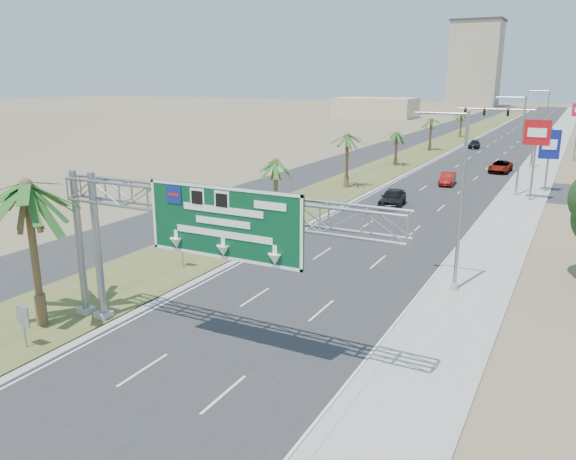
{
  "coord_description": "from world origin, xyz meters",
  "views": [
    {
      "loc": [
        12.96,
        -8.68,
        11.62
      ],
      "look_at": [
        0.22,
        15.66,
        4.2
      ],
      "focal_mm": 35.0,
      "sensor_mm": 36.0,
      "label": 1
    }
  ],
  "objects_px": {
    "sign_gantry": "(198,215)",
    "car_mid_lane": "(447,179)",
    "car_far": "(474,144)",
    "pole_sign_blue": "(550,146)",
    "palm_near": "(26,186)",
    "signal_mast": "(518,132)",
    "pole_sign_red_near": "(537,137)",
    "car_left_lane": "(392,198)",
    "car_right_lane": "(500,167)"
  },
  "relations": [
    {
      "from": "car_right_lane",
      "to": "car_far",
      "type": "relative_size",
      "value": 1.15
    },
    {
      "from": "sign_gantry",
      "to": "car_left_lane",
      "type": "relative_size",
      "value": 3.44
    },
    {
      "from": "sign_gantry",
      "to": "car_left_lane",
      "type": "distance_m",
      "value": 32.07
    },
    {
      "from": "sign_gantry",
      "to": "car_left_lane",
      "type": "xyz_separation_m",
      "value": [
        -1.19,
        31.62,
        -5.23
      ]
    },
    {
      "from": "pole_sign_red_near",
      "to": "car_far",
      "type": "bearing_deg",
      "value": 106.54
    },
    {
      "from": "signal_mast",
      "to": "car_left_lane",
      "type": "height_order",
      "value": "signal_mast"
    },
    {
      "from": "car_left_lane",
      "to": "car_far",
      "type": "distance_m",
      "value": 50.99
    },
    {
      "from": "sign_gantry",
      "to": "car_mid_lane",
      "type": "distance_m",
      "value": 45.6
    },
    {
      "from": "car_left_lane",
      "to": "pole_sign_blue",
      "type": "distance_m",
      "value": 19.07
    },
    {
      "from": "palm_near",
      "to": "car_far",
      "type": "bearing_deg",
      "value": 86.23
    },
    {
      "from": "palm_near",
      "to": "signal_mast",
      "type": "xyz_separation_m",
      "value": [
        14.37,
        63.97,
        -2.08
      ]
    },
    {
      "from": "car_mid_lane",
      "to": "pole_sign_red_near",
      "type": "xyz_separation_m",
      "value": [
        9.12,
        -5.23,
        5.58
      ]
    },
    {
      "from": "car_mid_lane",
      "to": "pole_sign_blue",
      "type": "bearing_deg",
      "value": -3.12
    },
    {
      "from": "sign_gantry",
      "to": "pole_sign_blue",
      "type": "relative_size",
      "value": 2.48
    },
    {
      "from": "pole_sign_red_near",
      "to": "pole_sign_blue",
      "type": "bearing_deg",
      "value": 80.5
    },
    {
      "from": "car_mid_lane",
      "to": "car_right_lane",
      "type": "height_order",
      "value": "car_right_lane"
    },
    {
      "from": "signal_mast",
      "to": "car_far",
      "type": "distance_m",
      "value": 22.74
    },
    {
      "from": "palm_near",
      "to": "car_mid_lane",
      "type": "distance_m",
      "value": 48.47
    },
    {
      "from": "signal_mast",
      "to": "pole_sign_red_near",
      "type": "bearing_deg",
      "value": -80.13
    },
    {
      "from": "sign_gantry",
      "to": "palm_near",
      "type": "relative_size",
      "value": 2.01
    },
    {
      "from": "car_far",
      "to": "pole_sign_red_near",
      "type": "relative_size",
      "value": 0.56
    },
    {
      "from": "sign_gantry",
      "to": "car_right_lane",
      "type": "relative_size",
      "value": 3.21
    },
    {
      "from": "sign_gantry",
      "to": "pole_sign_red_near",
      "type": "distance_m",
      "value": 41.29
    },
    {
      "from": "car_mid_lane",
      "to": "pole_sign_red_near",
      "type": "height_order",
      "value": "pole_sign_red_near"
    },
    {
      "from": "car_left_lane",
      "to": "car_right_lane",
      "type": "xyz_separation_m",
      "value": [
        6.22,
        25.73,
        -0.11
      ]
    },
    {
      "from": "sign_gantry",
      "to": "signal_mast",
      "type": "height_order",
      "value": "signal_mast"
    },
    {
      "from": "pole_sign_red_near",
      "to": "car_right_lane",
      "type": "bearing_deg",
      "value": 106.24
    },
    {
      "from": "car_far",
      "to": "pole_sign_blue",
      "type": "height_order",
      "value": "pole_sign_blue"
    },
    {
      "from": "pole_sign_red_near",
      "to": "car_left_lane",
      "type": "bearing_deg",
      "value": -143.16
    },
    {
      "from": "car_right_lane",
      "to": "pole_sign_red_near",
      "type": "bearing_deg",
      "value": -71.61
    },
    {
      "from": "car_left_lane",
      "to": "car_far",
      "type": "relative_size",
      "value": 1.08
    },
    {
      "from": "car_right_lane",
      "to": "pole_sign_blue",
      "type": "relative_size",
      "value": 0.77
    },
    {
      "from": "signal_mast",
      "to": "car_left_lane",
      "type": "bearing_deg",
      "value": -103.72
    },
    {
      "from": "sign_gantry",
      "to": "car_far",
      "type": "height_order",
      "value": "sign_gantry"
    },
    {
      "from": "signal_mast",
      "to": "car_mid_lane",
      "type": "xyz_separation_m",
      "value": [
        -5.3,
        -16.77,
        -4.15
      ]
    },
    {
      "from": "signal_mast",
      "to": "car_left_lane",
      "type": "distance_m",
      "value": 31.58
    },
    {
      "from": "sign_gantry",
      "to": "pole_sign_blue",
      "type": "distance_m",
      "value": 47.03
    },
    {
      "from": "car_far",
      "to": "pole_sign_blue",
      "type": "bearing_deg",
      "value": -76.11
    },
    {
      "from": "car_mid_lane",
      "to": "palm_near",
      "type": "bearing_deg",
      "value": -106.48
    },
    {
      "from": "pole_sign_blue",
      "to": "car_far",
      "type": "bearing_deg",
      "value": 110.22
    },
    {
      "from": "palm_near",
      "to": "car_left_lane",
      "type": "xyz_separation_m",
      "value": [
        6.95,
        33.54,
        -6.1
      ]
    },
    {
      "from": "signal_mast",
      "to": "car_mid_lane",
      "type": "bearing_deg",
      "value": -107.52
    },
    {
      "from": "pole_sign_red_near",
      "to": "pole_sign_blue",
      "type": "relative_size",
      "value": 1.2
    },
    {
      "from": "signal_mast",
      "to": "pole_sign_blue",
      "type": "distance_m",
      "value": 17.02
    },
    {
      "from": "sign_gantry",
      "to": "signal_mast",
      "type": "bearing_deg",
      "value": 84.26
    },
    {
      "from": "car_left_lane",
      "to": "pole_sign_blue",
      "type": "bearing_deg",
      "value": 44.36
    },
    {
      "from": "pole_sign_blue",
      "to": "palm_near",
      "type": "bearing_deg",
      "value": -111.9
    },
    {
      "from": "palm_near",
      "to": "signal_mast",
      "type": "bearing_deg",
      "value": 77.34
    },
    {
      "from": "car_far",
      "to": "car_left_lane",
      "type": "bearing_deg",
      "value": -94.78
    },
    {
      "from": "car_far",
      "to": "palm_near",
      "type": "bearing_deg",
      "value": -100.1
    }
  ]
}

